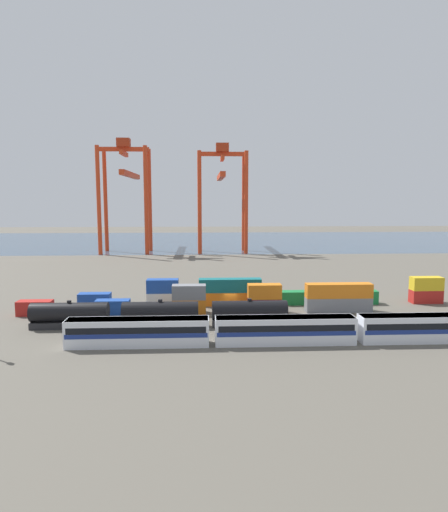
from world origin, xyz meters
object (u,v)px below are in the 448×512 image
at_px(passenger_train, 285,329).
at_px(gantry_crane_central, 222,186).
at_px(freight_tank_row, 160,314).
at_px(shipping_container_4, 264,305).
at_px(gantry_crane_west, 126,184).

height_order(passenger_train, gantry_crane_central, gantry_crane_central).
distance_m(freight_tank_row, shipping_container_4, 19.90).
height_order(freight_tank_row, gantry_crane_west, gantry_crane_west).
distance_m(passenger_train, freight_tank_row, 20.81).
bearing_deg(passenger_train, freight_tank_row, 153.10).
xyz_separation_m(passenger_train, freight_tank_row, (-18.56, 9.42, -0.03)).
xyz_separation_m(freight_tank_row, gantry_crane_west, (-22.50, 105.39, 24.26)).
relative_size(passenger_train, gantry_crane_central, 1.49).
height_order(freight_tank_row, shipping_container_4, freight_tank_row).
xyz_separation_m(passenger_train, shipping_container_4, (-0.51, 17.75, -0.84)).
relative_size(passenger_train, gantry_crane_west, 1.43).
height_order(shipping_container_4, gantry_crane_central, gantry_crane_central).
height_order(passenger_train, gantry_crane_west, gantry_crane_west).
xyz_separation_m(freight_tank_row, shipping_container_4, (18.05, 8.33, -0.82)).
distance_m(passenger_train, gantry_crane_west, 124.31).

